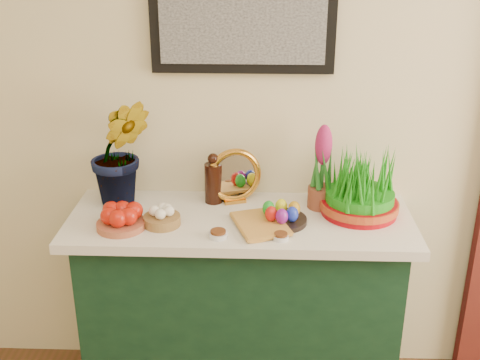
% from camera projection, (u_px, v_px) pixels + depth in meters
% --- Properties ---
extents(sideboard, '(1.30, 0.45, 0.85)m').
position_uv_depth(sideboard, '(240.00, 312.00, 2.63)').
color(sideboard, '#13351E').
rests_on(sideboard, ground).
extents(tablecloth, '(1.40, 0.55, 0.04)m').
position_uv_depth(tablecloth, '(240.00, 220.00, 2.46)').
color(tablecloth, silver).
rests_on(tablecloth, sideboard).
extents(hyacinth_green, '(0.35, 0.32, 0.61)m').
position_uv_depth(hyacinth_green, '(119.00, 135.00, 2.45)').
color(hyacinth_green, '#257024').
rests_on(hyacinth_green, tablecloth).
extents(apple_bowl, '(0.24, 0.24, 0.10)m').
position_uv_depth(apple_bowl, '(121.00, 219.00, 2.34)').
color(apple_bowl, '#A25236').
rests_on(apple_bowl, tablecloth).
extents(garlic_basket, '(0.18, 0.18, 0.08)m').
position_uv_depth(garlic_basket, '(162.00, 217.00, 2.37)').
color(garlic_basket, olive).
rests_on(garlic_basket, tablecloth).
extents(vinegar_cruet, '(0.08, 0.08, 0.22)m').
position_uv_depth(vinegar_cruet, '(213.00, 181.00, 2.55)').
color(vinegar_cruet, black).
rests_on(vinegar_cruet, tablecloth).
extents(mirror, '(0.24, 0.12, 0.24)m').
position_uv_depth(mirror, '(235.00, 176.00, 2.55)').
color(mirror, gold).
rests_on(mirror, tablecloth).
extents(book, '(0.24, 0.28, 0.03)m').
position_uv_depth(book, '(238.00, 227.00, 2.33)').
color(book, '#C38A37').
rests_on(book, tablecloth).
extents(spice_dish_left, '(0.07, 0.07, 0.03)m').
position_uv_depth(spice_dish_left, '(218.00, 234.00, 2.28)').
color(spice_dish_left, silver).
rests_on(spice_dish_left, tablecloth).
extents(spice_dish_right, '(0.06, 0.06, 0.03)m').
position_uv_depth(spice_dish_right, '(281.00, 236.00, 2.26)').
color(spice_dish_right, silver).
rests_on(spice_dish_right, tablecloth).
extents(egg_plate, '(0.27, 0.27, 0.08)m').
position_uv_depth(egg_plate, '(281.00, 216.00, 2.38)').
color(egg_plate, black).
rests_on(egg_plate, tablecloth).
extents(hyacinth_pink, '(0.11, 0.11, 0.36)m').
position_uv_depth(hyacinth_pink, '(322.00, 171.00, 2.47)').
color(hyacinth_pink, brown).
rests_on(hyacinth_pink, tablecloth).
extents(wheatgrass_sabzeh, '(0.32, 0.32, 0.26)m').
position_uv_depth(wheatgrass_sabzeh, '(361.00, 188.00, 2.43)').
color(wheatgrass_sabzeh, '#9A050D').
rests_on(wheatgrass_sabzeh, tablecloth).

